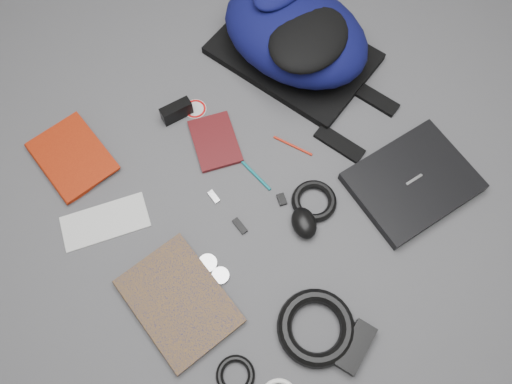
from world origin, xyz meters
TOP-DOWN VIEW (x-y plane):
  - ground at (0.00, 0.00)m, footprint 4.00×4.00m
  - backpack at (0.39, 0.31)m, footprint 0.49×0.60m
  - laptop at (0.37, -0.24)m, footprint 0.35×0.28m
  - textbook_red at (-0.44, 0.41)m, footprint 0.19×0.25m
  - comic_book at (-0.45, -0.12)m, footprint 0.22×0.30m
  - envelope at (-0.38, 0.19)m, footprint 0.26×0.18m
  - dvd_case at (0.01, 0.21)m, footprint 0.18×0.21m
  - compact_camera at (-0.03, 0.35)m, footprint 0.10×0.04m
  - sticker_disc at (0.03, 0.34)m, footprint 0.09×0.09m
  - pen_teal at (0.03, 0.06)m, footprint 0.02×0.15m
  - pen_red at (0.18, 0.06)m, footprint 0.06×0.12m
  - id_badge at (-0.28, -0.02)m, footprint 0.05×0.08m
  - usb_black at (-0.09, -0.05)m, footprint 0.02×0.05m
  - usb_silver at (-0.10, 0.07)m, footprint 0.02×0.04m
  - key_fob at (0.05, -0.06)m, footprint 0.03×0.04m
  - mouse at (0.05, -0.15)m, footprint 0.09×0.11m
  - headphone_left at (-0.23, -0.08)m, footprint 0.06×0.06m
  - headphone_right at (-0.22, -0.13)m, footprint 0.06×0.06m
  - cable_coil at (0.11, -0.12)m, footprint 0.16×0.16m
  - power_brick at (-0.06, -0.48)m, footprint 0.14×0.10m
  - power_cord_coil at (-0.11, -0.39)m, footprint 0.25×0.25m
  - earbud_coil at (-0.33, -0.35)m, footprint 0.12×0.12m

SIDE VIEW (x-z plane):
  - ground at x=0.00m, z-range 0.00..0.00m
  - sticker_disc at x=0.03m, z-range 0.00..0.00m
  - id_badge at x=-0.28m, z-range 0.00..0.00m
  - envelope at x=-0.38m, z-range 0.00..0.00m
  - pen_red at x=0.18m, z-range 0.00..0.01m
  - usb_silver at x=-0.10m, z-range 0.00..0.01m
  - pen_teal at x=0.03m, z-range 0.00..0.01m
  - usb_black at x=-0.09m, z-range 0.00..0.01m
  - key_fob at x=0.05m, z-range 0.00..0.01m
  - headphone_right at x=-0.22m, z-range 0.00..0.01m
  - headphone_left at x=-0.23m, z-range 0.00..0.01m
  - dvd_case at x=0.01m, z-range 0.00..0.01m
  - earbud_coil at x=-0.33m, z-range 0.00..0.02m
  - comic_book at x=-0.45m, z-range 0.00..0.02m
  - cable_coil at x=0.11m, z-range 0.00..0.02m
  - textbook_red at x=-0.44m, z-range 0.00..0.03m
  - power_brick at x=-0.06m, z-range 0.00..0.03m
  - laptop at x=0.37m, z-range 0.00..0.03m
  - power_cord_coil at x=-0.11m, z-range 0.00..0.04m
  - mouse at x=0.05m, z-range 0.00..0.05m
  - compact_camera at x=-0.03m, z-range 0.00..0.05m
  - backpack at x=0.39m, z-range 0.00..0.22m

